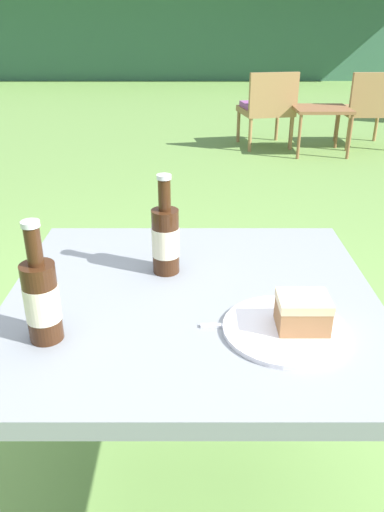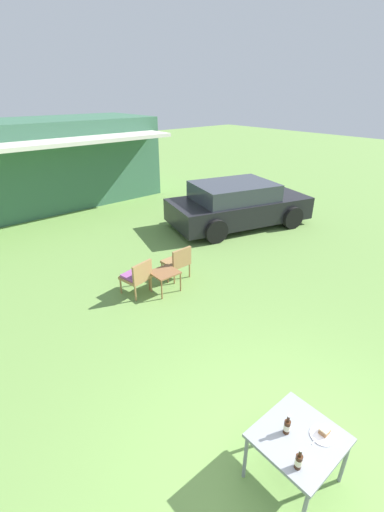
# 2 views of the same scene
# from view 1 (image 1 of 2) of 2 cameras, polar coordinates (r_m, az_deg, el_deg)

# --- Properties ---
(ground_plane) EXTENTS (60.00, 60.00, 0.00)m
(ground_plane) POSITION_cam_1_polar(r_m,az_deg,el_deg) (1.60, 0.02, -26.31)
(ground_plane) COLOR #6B9347
(cabin_building) EXTENTS (11.44, 4.52, 2.94)m
(cabin_building) POSITION_cam_1_polar(r_m,az_deg,el_deg) (12.93, -0.57, 26.71)
(cabin_building) COLOR #38664C
(cabin_building) RESTS_ON ground_plane
(wicker_chair_cushioned) EXTENTS (0.58, 0.58, 0.77)m
(wicker_chair_cushioned) POSITION_cam_1_polar(r_m,az_deg,el_deg) (5.43, 8.41, 16.64)
(wicker_chair_cushioned) COLOR #9E7547
(wicker_chair_cushioned) RESTS_ON ground_plane
(wicker_chair_plain) EXTENTS (0.51, 0.51, 0.77)m
(wicker_chair_plain) POSITION_cam_1_polar(r_m,az_deg,el_deg) (5.65, 19.39, 15.90)
(wicker_chair_plain) COLOR #9E7547
(wicker_chair_plain) RESTS_ON ground_plane
(garden_side_table) EXTENTS (0.54, 0.50, 0.45)m
(garden_side_table) POSITION_cam_1_polar(r_m,az_deg,el_deg) (5.27, 14.35, 15.59)
(garden_side_table) COLOR brown
(garden_side_table) RESTS_ON ground_plane
(patio_table) EXTENTS (0.84, 0.79, 0.69)m
(patio_table) POSITION_cam_1_polar(r_m,az_deg,el_deg) (1.17, 0.02, -7.27)
(patio_table) COLOR gray
(patio_table) RESTS_ON ground_plane
(cake_on_plate) EXTENTS (0.25, 0.25, 0.08)m
(cake_on_plate) POSITION_cam_1_polar(r_m,az_deg,el_deg) (1.02, 11.55, -7.29)
(cake_on_plate) COLOR white
(cake_on_plate) RESTS_ON patio_table
(cola_bottle_near) EXTENTS (0.07, 0.07, 0.25)m
(cola_bottle_near) POSITION_cam_1_polar(r_m,az_deg,el_deg) (1.20, -3.05, 2.05)
(cola_bottle_near) COLOR #381E0F
(cola_bottle_near) RESTS_ON patio_table
(cola_bottle_far) EXTENTS (0.07, 0.07, 0.25)m
(cola_bottle_far) POSITION_cam_1_polar(r_m,az_deg,el_deg) (0.99, -16.77, -4.71)
(cola_bottle_far) COLOR #381E0F
(cola_bottle_far) RESTS_ON patio_table
(fork) EXTENTS (0.17, 0.02, 0.01)m
(fork) POSITION_cam_1_polar(r_m,az_deg,el_deg) (1.03, 5.83, -7.85)
(fork) COLOR silver
(fork) RESTS_ON patio_table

